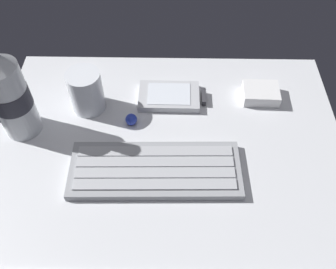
{
  "coord_description": "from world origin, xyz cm",
  "views": [
    {
      "loc": [
        0.7,
        -39.98,
        53.66
      ],
      "look_at": [
        0.0,
        0.0,
        3.0
      ],
      "focal_mm": 39.46,
      "sensor_mm": 36.0,
      "label": 1
    }
  ],
  "objects_px": {
    "charger_block": "(261,93)",
    "handheld_device": "(172,96)",
    "trackball_mouse": "(131,119)",
    "water_bottle": "(9,94)",
    "juice_cup": "(86,92)",
    "keyboard": "(155,170)"
  },
  "relations": [
    {
      "from": "juice_cup",
      "to": "water_bottle",
      "type": "height_order",
      "value": "water_bottle"
    },
    {
      "from": "keyboard",
      "to": "charger_block",
      "type": "height_order",
      "value": "charger_block"
    },
    {
      "from": "trackball_mouse",
      "to": "water_bottle",
      "type": "bearing_deg",
      "value": -175.7
    },
    {
      "from": "juice_cup",
      "to": "charger_block",
      "type": "bearing_deg",
      "value": 5.09
    },
    {
      "from": "handheld_device",
      "to": "trackball_mouse",
      "type": "relative_size",
      "value": 5.84
    },
    {
      "from": "keyboard",
      "to": "water_bottle",
      "type": "xyz_separation_m",
      "value": [
        -0.25,
        0.09,
        0.08
      ]
    },
    {
      "from": "keyboard",
      "to": "handheld_device",
      "type": "relative_size",
      "value": 2.28
    },
    {
      "from": "keyboard",
      "to": "juice_cup",
      "type": "xyz_separation_m",
      "value": [
        -0.14,
        0.15,
        0.03
      ]
    },
    {
      "from": "keyboard",
      "to": "charger_block",
      "type": "xyz_separation_m",
      "value": [
        0.2,
        0.18,
        0.0
      ]
    },
    {
      "from": "charger_block",
      "to": "trackball_mouse",
      "type": "bearing_deg",
      "value": -164.17
    },
    {
      "from": "water_bottle",
      "to": "handheld_device",
      "type": "bearing_deg",
      "value": 16.16
    },
    {
      "from": "trackball_mouse",
      "to": "charger_block",
      "type": "bearing_deg",
      "value": 15.83
    },
    {
      "from": "keyboard",
      "to": "trackball_mouse",
      "type": "relative_size",
      "value": 13.28
    },
    {
      "from": "keyboard",
      "to": "water_bottle",
      "type": "relative_size",
      "value": 1.4
    },
    {
      "from": "water_bottle",
      "to": "trackball_mouse",
      "type": "distance_m",
      "value": 0.22
    },
    {
      "from": "charger_block",
      "to": "water_bottle",
      "type": "bearing_deg",
      "value": -169.15
    },
    {
      "from": "keyboard",
      "to": "handheld_device",
      "type": "bearing_deg",
      "value": 81.06
    },
    {
      "from": "handheld_device",
      "to": "water_bottle",
      "type": "xyz_separation_m",
      "value": [
        -0.28,
        -0.08,
        0.08
      ]
    },
    {
      "from": "keyboard",
      "to": "juice_cup",
      "type": "distance_m",
      "value": 0.2
    },
    {
      "from": "handheld_device",
      "to": "charger_block",
      "type": "relative_size",
      "value": 1.83
    },
    {
      "from": "charger_block",
      "to": "trackball_mouse",
      "type": "distance_m",
      "value": 0.26
    },
    {
      "from": "charger_block",
      "to": "handheld_device",
      "type": "bearing_deg",
      "value": -177.86
    }
  ]
}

